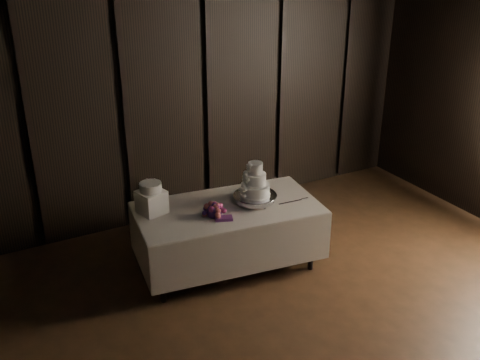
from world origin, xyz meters
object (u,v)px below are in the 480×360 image
box_pedestal (152,202)px  small_cake (151,187)px  wedding_cake (254,183)px  cake_stand (255,198)px  display_table (228,235)px  bouquet (214,211)px

box_pedestal → small_cake: (0.00, 0.00, 0.17)m
wedding_cake → cake_stand: bearing=25.7°
display_table → wedding_cake: wedding_cake is taller
box_pedestal → small_cake: bearing=0.0°
bouquet → small_cake: size_ratio=1.69×
cake_stand → small_cake: (-1.09, 0.31, 0.25)m
wedding_cake → bouquet: bearing=-176.6°
box_pedestal → small_cake: small_cake is taller
display_table → wedding_cake: 0.65m
cake_stand → wedding_cake: size_ratio=1.27×
small_cake → wedding_cake: bearing=-16.9°
display_table → box_pedestal: size_ratio=8.10×
small_cake → bouquet: bearing=-35.5°
wedding_cake → small_cake: (-1.06, 0.32, 0.06)m
cake_stand → bouquet: bouquet is taller
display_table → bouquet: (-0.22, -0.12, 0.41)m
display_table → box_pedestal: box_pedestal is taller
display_table → cake_stand: (0.32, -0.04, 0.39)m
small_cake → box_pedestal: bearing=0.0°
display_table → cake_stand: 0.50m
display_table → bouquet: size_ratio=5.35×
wedding_cake → bouquet: 0.55m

